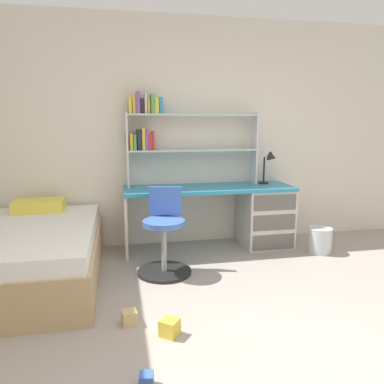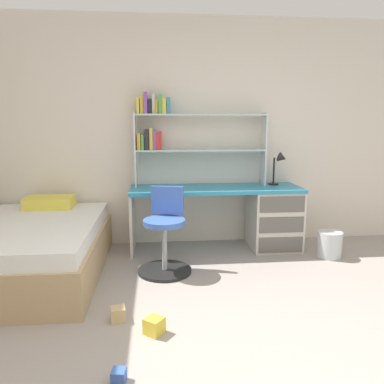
% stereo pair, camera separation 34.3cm
% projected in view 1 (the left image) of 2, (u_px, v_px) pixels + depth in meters
% --- Properties ---
extents(room_shell, '(5.57, 6.28, 2.62)m').
position_uv_depth(room_shell, '(61.00, 139.00, 2.77)').
color(room_shell, silver).
rests_on(room_shell, ground_plane).
extents(desk, '(1.91, 0.57, 0.72)m').
position_uv_depth(desk, '(251.00, 212.00, 4.34)').
color(desk, teal).
rests_on(desk, ground_plane).
extents(bookshelf_hutch, '(1.50, 0.22, 1.04)m').
position_uv_depth(bookshelf_hutch, '(170.00, 131.00, 4.15)').
color(bookshelf_hutch, silver).
rests_on(bookshelf_hutch, desk).
extents(desk_lamp, '(0.20, 0.17, 0.38)m').
position_uv_depth(desk_lamp, '(270.00, 162.00, 4.36)').
color(desk_lamp, black).
rests_on(desk_lamp, desk).
extents(swivel_chair, '(0.52, 0.52, 0.82)m').
position_uv_depth(swivel_chair, '(164.00, 240.00, 3.56)').
color(swivel_chair, black).
rests_on(swivel_chair, ground_plane).
extents(bed_platform, '(1.24, 1.81, 0.64)m').
position_uv_depth(bed_platform, '(27.00, 255.00, 3.33)').
color(bed_platform, tan).
rests_on(bed_platform, ground_plane).
extents(waste_bin, '(0.26, 0.26, 0.28)m').
position_uv_depth(waste_bin, '(320.00, 240.00, 4.15)').
color(waste_bin, silver).
rests_on(waste_bin, ground_plane).
extents(toy_block_yellow_0, '(0.16, 0.16, 0.12)m').
position_uv_depth(toy_block_yellow_0, '(170.00, 327.00, 2.52)').
color(toy_block_yellow_0, gold).
rests_on(toy_block_yellow_0, ground_plane).
extents(toy_block_natural_2, '(0.12, 0.12, 0.10)m').
position_uv_depth(toy_block_natural_2, '(129.00, 318.00, 2.66)').
color(toy_block_natural_2, tan).
rests_on(toy_block_natural_2, ground_plane).
extents(toy_block_blue_3, '(0.09, 0.09, 0.08)m').
position_uv_depth(toy_block_blue_3, '(146.00, 380.00, 2.03)').
color(toy_block_blue_3, '#3860B7').
rests_on(toy_block_blue_3, ground_plane).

